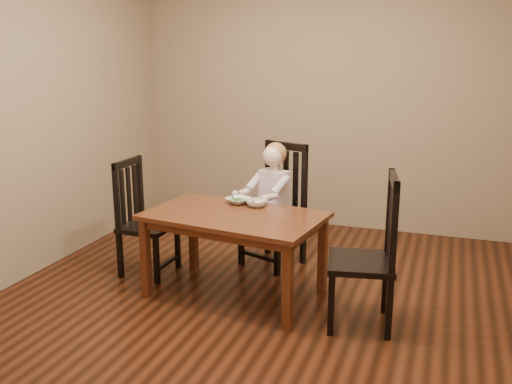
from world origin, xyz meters
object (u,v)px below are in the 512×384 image
(bowl_peas, at_px, (239,201))
(dining_table, at_px, (234,223))
(toddler, at_px, (273,192))
(bowl_veg, at_px, (257,203))
(chair_left, at_px, (143,220))
(chair_right, at_px, (369,255))
(chair_child, at_px, (276,207))

(bowl_peas, bearing_deg, dining_table, -75.64)
(toddler, height_order, bowl_veg, toddler)
(chair_left, bearing_deg, chair_right, 81.26)
(chair_child, relative_size, bowl_peas, 5.64)
(dining_table, xyz_separation_m, chair_left, (-0.90, 0.18, -0.11))
(chair_right, xyz_separation_m, bowl_veg, (-0.96, 0.41, 0.17))
(dining_table, distance_m, bowl_peas, 0.31)
(chair_child, xyz_separation_m, toddler, (-0.02, -0.05, 0.15))
(toddler, bearing_deg, bowl_peas, 90.49)
(chair_child, xyz_separation_m, bowl_peas, (-0.17, -0.48, 0.17))
(dining_table, xyz_separation_m, bowl_veg, (0.09, 0.25, 0.10))
(chair_child, relative_size, bowl_veg, 6.48)
(chair_left, relative_size, chair_right, 0.91)
(chair_left, distance_m, toddler, 1.14)
(bowl_peas, relative_size, bowl_veg, 1.15)
(bowl_veg, bearing_deg, chair_left, -175.98)
(chair_right, relative_size, bowl_peas, 5.62)
(chair_child, xyz_separation_m, chair_left, (-1.00, -0.59, -0.05))
(chair_right, relative_size, toddler, 1.86)
(chair_left, distance_m, bowl_veg, 1.02)
(bowl_veg, bearing_deg, chair_right, -23.06)
(chair_child, bearing_deg, toddler, 90.00)
(dining_table, xyz_separation_m, chair_right, (1.05, -0.16, -0.07))
(dining_table, bearing_deg, chair_left, 168.79)
(toddler, relative_size, bowl_veg, 3.47)
(chair_child, height_order, chair_right, chair_child)
(chair_right, bearing_deg, chair_left, 69.76)
(chair_left, bearing_deg, toddler, 119.83)
(chair_child, height_order, bowl_peas, chair_child)
(bowl_peas, distance_m, bowl_veg, 0.17)
(toddler, distance_m, bowl_veg, 0.47)
(chair_child, distance_m, bowl_peas, 0.54)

